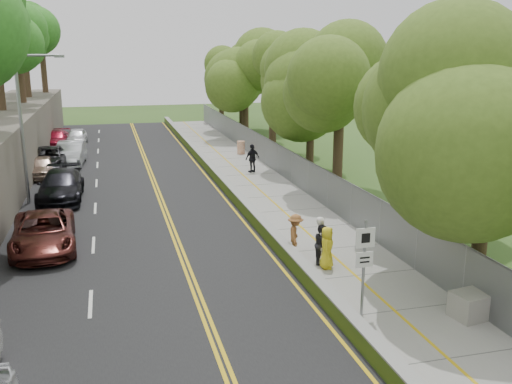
{
  "coord_description": "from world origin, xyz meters",
  "views": [
    {
      "loc": [
        -6.29,
        -18.04,
        8.12
      ],
      "look_at": [
        0.5,
        8.0,
        1.4
      ],
      "focal_mm": 40.0,
      "sensor_mm": 36.0,
      "label": 1
    }
  ],
  "objects_px": {
    "streetlight": "(25,118)",
    "car_2": "(43,232)",
    "concrete_block": "(472,305)",
    "construction_barrel": "(241,147)",
    "person_far": "(252,158)",
    "painter_0": "(327,248)",
    "signpost": "(364,258)"
  },
  "relations": [
    {
      "from": "streetlight",
      "to": "car_2",
      "type": "bearing_deg",
      "value": -80.74
    },
    {
      "from": "concrete_block",
      "to": "car_2",
      "type": "distance_m",
      "value": 16.7
    },
    {
      "from": "construction_barrel",
      "to": "concrete_block",
      "type": "relative_size",
      "value": 0.84
    },
    {
      "from": "streetlight",
      "to": "concrete_block",
      "type": "height_order",
      "value": "streetlight"
    },
    {
      "from": "concrete_block",
      "to": "person_far",
      "type": "bearing_deg",
      "value": 93.2
    },
    {
      "from": "car_2",
      "to": "streetlight",
      "type": "bearing_deg",
      "value": 95.68
    },
    {
      "from": "construction_barrel",
      "to": "painter_0",
      "type": "distance_m",
      "value": 24.84
    },
    {
      "from": "signpost",
      "to": "car_2",
      "type": "relative_size",
      "value": 0.57
    },
    {
      "from": "signpost",
      "to": "painter_0",
      "type": "distance_m",
      "value": 4.18
    },
    {
      "from": "concrete_block",
      "to": "construction_barrel",
      "type": "bearing_deg",
      "value": 90.8
    },
    {
      "from": "concrete_block",
      "to": "person_far",
      "type": "distance_m",
      "value": 22.71
    },
    {
      "from": "streetlight",
      "to": "car_2",
      "type": "xyz_separation_m",
      "value": [
        1.32,
        -8.1,
        -3.85
      ]
    },
    {
      "from": "signpost",
      "to": "person_far",
      "type": "bearing_deg",
      "value": 84.78
    },
    {
      "from": "construction_barrel",
      "to": "concrete_block",
      "type": "distance_m",
      "value": 29.73
    },
    {
      "from": "construction_barrel",
      "to": "painter_0",
      "type": "height_order",
      "value": "painter_0"
    },
    {
      "from": "streetlight",
      "to": "signpost",
      "type": "relative_size",
      "value": 2.58
    },
    {
      "from": "signpost",
      "to": "painter_0",
      "type": "bearing_deg",
      "value": 84.31
    },
    {
      "from": "person_far",
      "to": "car_2",
      "type": "bearing_deg",
      "value": 23.16
    },
    {
      "from": "car_2",
      "to": "person_far",
      "type": "bearing_deg",
      "value": 42.79
    },
    {
      "from": "streetlight",
      "to": "construction_barrel",
      "type": "distance_m",
      "value": 18.97
    },
    {
      "from": "concrete_block",
      "to": "car_2",
      "type": "height_order",
      "value": "car_2"
    },
    {
      "from": "concrete_block",
      "to": "signpost",
      "type": "bearing_deg",
      "value": 163.15
    },
    {
      "from": "construction_barrel",
      "to": "streetlight",
      "type": "bearing_deg",
      "value": -140.75
    },
    {
      "from": "streetlight",
      "to": "car_2",
      "type": "height_order",
      "value": "streetlight"
    },
    {
      "from": "construction_barrel",
      "to": "signpost",
      "type": "bearing_deg",
      "value": -95.64
    },
    {
      "from": "streetlight",
      "to": "person_far",
      "type": "bearing_deg",
      "value": 19.07
    },
    {
      "from": "streetlight",
      "to": "signpost",
      "type": "bearing_deg",
      "value": -55.92
    },
    {
      "from": "streetlight",
      "to": "concrete_block",
      "type": "xyz_separation_m",
      "value": [
        14.76,
        -18.0,
        -4.18
      ]
    },
    {
      "from": "signpost",
      "to": "concrete_block",
      "type": "xyz_separation_m",
      "value": [
        3.25,
        -0.98,
        -1.51
      ]
    },
    {
      "from": "streetlight",
      "to": "construction_barrel",
      "type": "bearing_deg",
      "value": 39.25
    },
    {
      "from": "streetlight",
      "to": "car_2",
      "type": "relative_size",
      "value": 1.48
    },
    {
      "from": "car_2",
      "to": "painter_0",
      "type": "distance_m",
      "value": 11.67
    }
  ]
}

